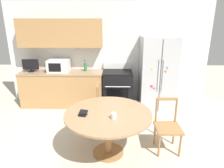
% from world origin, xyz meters
% --- Properties ---
extents(ground_plane, '(14.00, 14.00, 0.00)m').
position_xyz_m(ground_plane, '(0.00, 0.00, 0.00)').
color(ground_plane, beige).
extents(back_wall, '(5.20, 0.44, 2.60)m').
position_xyz_m(back_wall, '(-0.30, 2.59, 1.44)').
color(back_wall, silver).
rests_on(back_wall, ground_plane).
extents(kitchen_counter, '(2.08, 0.64, 0.90)m').
position_xyz_m(kitchen_counter, '(-1.17, 2.29, 0.45)').
color(kitchen_counter, '#AD7F4C').
rests_on(kitchen_counter, ground_plane).
extents(refrigerator, '(0.84, 0.77, 1.78)m').
position_xyz_m(refrigerator, '(1.23, 2.21, 0.89)').
color(refrigerator, '#B2B5BA').
rests_on(refrigerator, ground_plane).
extents(oven_range, '(0.73, 0.68, 1.08)m').
position_xyz_m(oven_range, '(0.24, 2.26, 0.47)').
color(oven_range, black).
rests_on(oven_range, ground_plane).
extents(microwave, '(0.52, 0.40, 0.30)m').
position_xyz_m(microwave, '(-1.24, 2.30, 1.05)').
color(microwave, white).
rests_on(microwave, kitchen_counter).
extents(countertop_tv, '(0.39, 0.16, 0.32)m').
position_xyz_m(countertop_tv, '(-1.94, 2.26, 1.07)').
color(countertop_tv, black).
rests_on(countertop_tv, kitchen_counter).
extents(counter_bottle, '(0.08, 0.08, 0.29)m').
position_xyz_m(counter_bottle, '(-0.58, 2.35, 1.01)').
color(counter_bottle, '#2D6B38').
rests_on(counter_bottle, kitchen_counter).
extents(dining_table, '(1.40, 1.40, 0.75)m').
position_xyz_m(dining_table, '(0.07, 0.29, 0.63)').
color(dining_table, '#997551').
rests_on(dining_table, ground_plane).
extents(dining_chair_far, '(0.42, 0.42, 0.90)m').
position_xyz_m(dining_chair_far, '(-0.01, 1.29, 0.43)').
color(dining_chair_far, '#9E7042').
rests_on(dining_chair_far, ground_plane).
extents(dining_chair_right, '(0.43, 0.43, 0.90)m').
position_xyz_m(dining_chair_right, '(1.07, 0.41, 0.43)').
color(dining_chair_right, '#9E7042').
rests_on(dining_chair_right, ground_plane).
extents(candle_glass, '(0.08, 0.08, 0.09)m').
position_xyz_m(candle_glass, '(0.17, 0.09, 0.79)').
color(candle_glass, silver).
rests_on(candle_glass, dining_table).
extents(wallet, '(0.15, 0.15, 0.07)m').
position_xyz_m(wallet, '(-0.31, 0.20, 0.78)').
color(wallet, black).
rests_on(wallet, dining_table).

